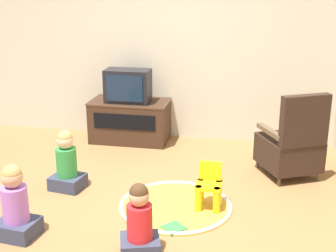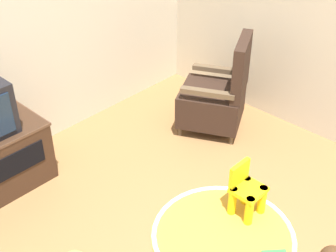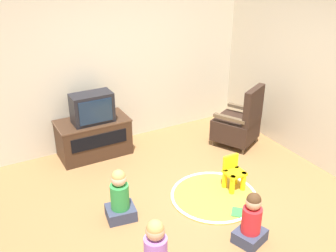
# 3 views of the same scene
# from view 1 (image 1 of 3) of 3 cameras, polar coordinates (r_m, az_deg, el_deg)

# --- Properties ---
(ground_plane) EXTENTS (30.00, 30.00, 0.00)m
(ground_plane) POSITION_cam_1_polar(r_m,az_deg,el_deg) (4.63, -4.56, -10.17)
(ground_plane) COLOR olive
(wall_back) EXTENTS (5.28, 0.12, 2.79)m
(wall_back) POSITION_cam_1_polar(r_m,az_deg,el_deg) (6.46, -2.41, 10.92)
(wall_back) COLOR beige
(wall_back) RESTS_ON ground_plane
(tv_cabinet) EXTENTS (1.06, 0.56, 0.57)m
(tv_cabinet) POSITION_cam_1_polar(r_m,az_deg,el_deg) (6.40, -4.66, 0.73)
(tv_cabinet) COLOR #382316
(tv_cabinet) RESTS_ON ground_plane
(television) EXTENTS (0.59, 0.33, 0.44)m
(television) POSITION_cam_1_polar(r_m,az_deg,el_deg) (6.22, -4.92, 4.89)
(television) COLOR black
(television) RESTS_ON tv_cabinet
(black_armchair) EXTENTS (0.79, 0.81, 1.00)m
(black_armchair) POSITION_cam_1_polar(r_m,az_deg,el_deg) (5.39, 14.82, -2.35)
(black_armchair) COLOR brown
(black_armchair) RESTS_ON ground_plane
(yellow_kid_chair) EXTENTS (0.25, 0.24, 0.46)m
(yellow_kid_chair) POSITION_cam_1_polar(r_m,az_deg,el_deg) (4.59, 5.01, -7.67)
(yellow_kid_chair) COLOR yellow
(yellow_kid_chair) RESTS_ON ground_plane
(play_mat) EXTENTS (1.12, 1.12, 0.04)m
(play_mat) POSITION_cam_1_polar(r_m,az_deg,el_deg) (4.68, 0.90, -9.67)
(play_mat) COLOR gold
(play_mat) RESTS_ON ground_plane
(child_watching_left) EXTENTS (0.37, 0.34, 0.65)m
(child_watching_left) POSITION_cam_1_polar(r_m,az_deg,el_deg) (5.06, -12.26, -4.52)
(child_watching_left) COLOR #33384C
(child_watching_left) RESTS_ON ground_plane
(child_watching_center) EXTENTS (0.37, 0.34, 0.67)m
(child_watching_center) POSITION_cam_1_polar(r_m,az_deg,el_deg) (4.27, -18.12, -9.25)
(child_watching_center) COLOR #33384C
(child_watching_center) RESTS_ON ground_plane
(child_watching_right) EXTENTS (0.39, 0.36, 0.62)m
(child_watching_right) POSITION_cam_1_polar(r_m,az_deg,el_deg) (3.84, -3.49, -11.84)
(child_watching_right) COLOR #33384C
(child_watching_right) RESTS_ON ground_plane
(book) EXTENTS (0.26, 0.26, 0.02)m
(book) POSITION_cam_1_polar(r_m,az_deg,el_deg) (4.29, 0.70, -12.35)
(book) COLOR #337F3D
(book) RESTS_ON ground_plane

